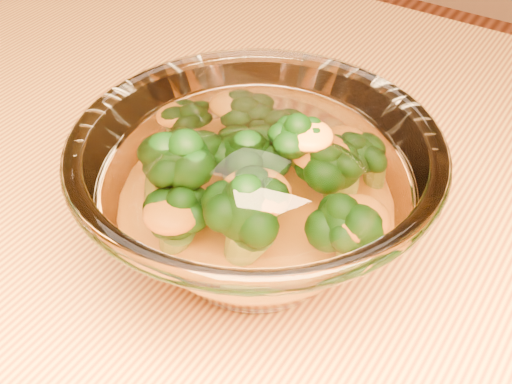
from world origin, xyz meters
TOP-DOWN VIEW (x-y plane):
  - table at (0.00, 0.00)m, footprint 1.20×0.80m
  - glass_bowl at (0.04, -0.01)m, footprint 0.23×0.23m
  - cheese_sauce at (0.04, -0.01)m, footprint 0.12×0.12m
  - broccoli_heap at (0.03, -0.01)m, footprint 0.17×0.14m

SIDE VIEW (x-z plane):
  - table at x=0.00m, z-range 0.28..1.03m
  - cheese_sauce at x=0.04m, z-range 0.76..0.80m
  - glass_bowl at x=0.04m, z-range 0.75..0.85m
  - broccoli_heap at x=0.03m, z-range 0.78..0.85m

